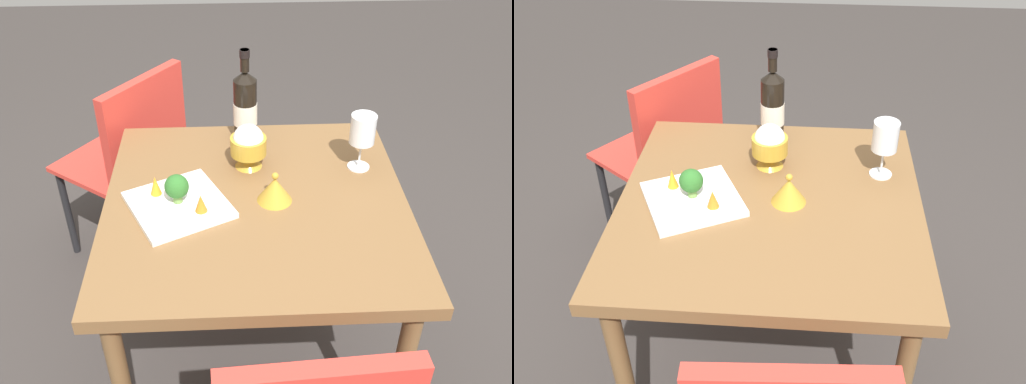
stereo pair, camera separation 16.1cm
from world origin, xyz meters
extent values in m
plane|color=#383330|center=(0.00, 0.00, 0.00)|extent=(8.00, 8.00, 0.00)
cube|color=brown|center=(0.00, 0.00, 0.71)|extent=(0.86, 0.86, 0.04)
cylinder|color=brown|center=(-0.37, -0.37, 0.34)|extent=(0.05, 0.05, 0.69)
cylinder|color=brown|center=(0.37, -0.37, 0.34)|extent=(0.05, 0.05, 0.69)
cube|color=red|center=(0.52, -0.67, 0.44)|extent=(0.56, 0.56, 0.02)
cube|color=red|center=(0.38, -0.56, 0.65)|extent=(0.27, 0.35, 0.40)
cylinder|color=black|center=(0.76, -0.63, 0.21)|extent=(0.03, 0.03, 0.43)
cylinder|color=black|center=(0.56, -0.91, 0.21)|extent=(0.03, 0.03, 0.43)
cylinder|color=black|center=(0.49, -0.43, 0.21)|extent=(0.03, 0.03, 0.43)
cylinder|color=black|center=(0.29, -0.71, 0.21)|extent=(0.03, 0.03, 0.43)
cylinder|color=black|center=(0.02, -0.34, 0.83)|extent=(0.07, 0.07, 0.21)
cone|color=black|center=(0.02, -0.34, 0.95)|extent=(0.07, 0.07, 0.03)
cylinder|color=black|center=(0.02, -0.34, 1.00)|extent=(0.03, 0.03, 0.07)
cylinder|color=black|center=(0.02, -0.34, 1.03)|extent=(0.03, 0.03, 0.02)
cylinder|color=silver|center=(0.02, -0.34, 0.82)|extent=(0.08, 0.08, 0.07)
cylinder|color=white|center=(-0.32, -0.16, 0.73)|extent=(0.07, 0.07, 0.00)
cylinder|color=white|center=(-0.32, -0.16, 0.78)|extent=(0.01, 0.01, 0.08)
cylinder|color=white|center=(-0.32, -0.16, 0.86)|extent=(0.08, 0.08, 0.09)
cone|color=gold|center=(0.01, -0.18, 0.75)|extent=(0.08, 0.08, 0.04)
cylinder|color=gold|center=(0.01, -0.18, 0.80)|extent=(0.11, 0.11, 0.05)
sphere|color=white|center=(0.01, -0.18, 0.82)|extent=(0.09, 0.09, 0.09)
cone|color=gold|center=(-0.05, 0.00, 0.77)|extent=(0.10, 0.10, 0.07)
sphere|color=gold|center=(-0.05, 0.00, 0.81)|extent=(0.02, 0.02, 0.02)
cube|color=white|center=(0.22, 0.02, 0.74)|extent=(0.33, 0.33, 0.02)
cylinder|color=#729E4C|center=(0.22, 0.02, 0.76)|extent=(0.03, 0.03, 0.03)
sphere|color=#2D6B28|center=(0.22, 0.02, 0.80)|extent=(0.07, 0.07, 0.07)
cone|color=orange|center=(0.15, 0.06, 0.77)|extent=(0.03, 0.03, 0.05)
cone|color=orange|center=(0.28, -0.02, 0.77)|extent=(0.03, 0.03, 0.06)
camera|label=1|loc=(0.06, 1.30, 1.71)|focal=40.31mm
camera|label=2|loc=(-0.10, 1.30, 1.71)|focal=40.31mm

